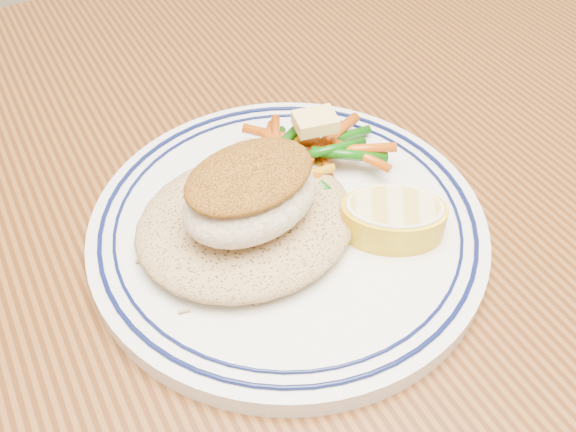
# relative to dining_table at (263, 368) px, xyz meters

# --- Properties ---
(dining_table) EXTENTS (1.50, 0.90, 0.75)m
(dining_table) POSITION_rel_dining_table_xyz_m (0.00, 0.00, 0.00)
(dining_table) COLOR #49260E
(dining_table) RESTS_ON ground
(plate) EXTENTS (0.27, 0.27, 0.02)m
(plate) POSITION_rel_dining_table_xyz_m (0.04, 0.03, 0.11)
(plate) COLOR white
(plate) RESTS_ON dining_table
(rice_pilaf) EXTENTS (0.15, 0.13, 0.03)m
(rice_pilaf) POSITION_rel_dining_table_xyz_m (0.01, 0.03, 0.13)
(rice_pilaf) COLOR #A48352
(rice_pilaf) RESTS_ON plate
(fish_fillet) EXTENTS (0.10, 0.08, 0.04)m
(fish_fillet) POSITION_rel_dining_table_xyz_m (0.01, 0.03, 0.16)
(fish_fillet) COLOR beige
(fish_fillet) RESTS_ON rice_pilaf
(vegetable_pile) EXTENTS (0.11, 0.09, 0.03)m
(vegetable_pile) POSITION_rel_dining_table_xyz_m (0.07, 0.07, 0.13)
(vegetable_pile) COLOR #B64709
(vegetable_pile) RESTS_ON plate
(butter_pat) EXTENTS (0.03, 0.03, 0.01)m
(butter_pat) POSITION_rel_dining_table_xyz_m (0.09, 0.08, 0.15)
(butter_pat) COLOR #EBCC73
(butter_pat) RESTS_ON vegetable_pile
(lemon_wedge) EXTENTS (0.09, 0.09, 0.03)m
(lemon_wedge) POSITION_rel_dining_table_xyz_m (0.09, -0.01, 0.13)
(lemon_wedge) COLOR yellow
(lemon_wedge) RESTS_ON plate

